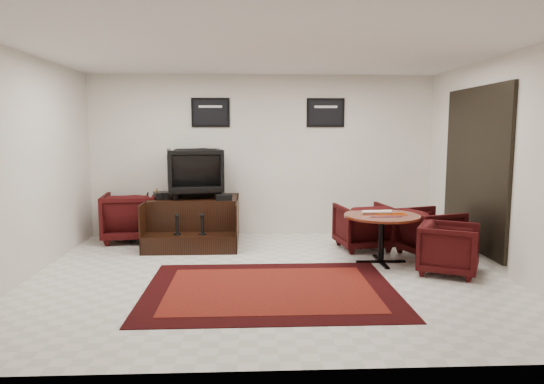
{
  "coord_description": "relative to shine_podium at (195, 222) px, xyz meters",
  "views": [
    {
      "loc": [
        -0.23,
        -6.02,
        1.84
      ],
      "look_at": [
        0.09,
        0.9,
        0.96
      ],
      "focal_mm": 32.0,
      "sensor_mm": 36.0,
      "label": 1
    }
  ],
  "objects": [
    {
      "name": "ground",
      "position": [
        1.14,
        -1.9,
        -0.34
      ],
      "size": [
        6.0,
        6.0,
        0.0
      ],
      "primitive_type": "plane",
      "color": "white",
      "rests_on": "ground"
    },
    {
      "name": "room_shell",
      "position": [
        1.55,
        -1.77,
        1.44
      ],
      "size": [
        6.02,
        5.02,
        2.81
      ],
      "color": "beige",
      "rests_on": "ground"
    },
    {
      "name": "area_rug",
      "position": [
        1.15,
        -2.48,
        -0.34
      ],
      "size": [
        2.9,
        2.18,
        0.01
      ],
      "color": "black",
      "rests_on": "ground"
    },
    {
      "name": "shine_podium",
      "position": [
        0.0,
        0.0,
        0.0
      ],
      "size": [
        1.44,
        1.49,
        0.74
      ],
      "color": "black",
      "rests_on": "ground"
    },
    {
      "name": "shine_chair",
      "position": [
        0.0,
        0.15,
        0.85
      ],
      "size": [
        1.01,
        0.97,
        0.9
      ],
      "primitive_type": "imported",
      "rotation": [
        0.0,
        0.0,
        3.32
      ],
      "color": "black",
      "rests_on": "shine_podium"
    },
    {
      "name": "shoes_pair",
      "position": [
        -0.51,
        -0.07,
        0.45
      ],
      "size": [
        0.31,
        0.35,
        0.11
      ],
      "color": "black",
      "rests_on": "shine_podium"
    },
    {
      "name": "polish_kit",
      "position": [
        0.5,
        -0.28,
        0.44
      ],
      "size": [
        0.27,
        0.21,
        0.09
      ],
      "primitive_type": "cube",
      "rotation": [
        0.0,
        0.0,
        0.17
      ],
      "color": "black",
      "rests_on": "shine_podium"
    },
    {
      "name": "umbrella_black",
      "position": [
        -0.82,
        -0.09,
        0.04
      ],
      "size": [
        0.29,
        0.11,
        0.77
      ],
      "primitive_type": null,
      "color": "black",
      "rests_on": "ground"
    },
    {
      "name": "umbrella_hooked",
      "position": [
        -0.87,
        -0.03,
        0.1
      ],
      "size": [
        0.33,
        0.12,
        0.88
      ],
      "primitive_type": null,
      "color": "black",
      "rests_on": "ground"
    },
    {
      "name": "armchair_side",
      "position": [
        -1.09,
        0.18,
        0.1
      ],
      "size": [
        0.95,
        0.91,
        0.89
      ],
      "primitive_type": "imported",
      "rotation": [
        0.0,
        0.0,
        3.26
      ],
      "color": "black",
      "rests_on": "ground"
    },
    {
      "name": "meeting_table",
      "position": [
        2.74,
        -1.38,
        0.25
      ],
      "size": [
        1.04,
        1.04,
        0.68
      ],
      "color": "#49160A",
      "rests_on": "ground"
    },
    {
      "name": "table_chair_back",
      "position": [
        2.67,
        -0.55,
        0.05
      ],
      "size": [
        0.86,
        0.81,
        0.78
      ],
      "primitive_type": "imported",
      "rotation": [
        0.0,
        0.0,
        3.29
      ],
      "color": "black",
      "rests_on": "ground"
    },
    {
      "name": "table_chair_window",
      "position": [
        3.56,
        -1.04,
        0.04
      ],
      "size": [
        0.9,
        0.93,
        0.77
      ],
      "primitive_type": "imported",
      "rotation": [
        0.0,
        0.0,
        1.89
      ],
      "color": "black",
      "rests_on": "ground"
    },
    {
      "name": "table_chair_corner",
      "position": [
        3.47,
        -1.94,
        0.02
      ],
      "size": [
        0.91,
        0.93,
        0.72
      ],
      "primitive_type": "imported",
      "rotation": [
        0.0,
        0.0,
        1.09
      ],
      "color": "black",
      "rests_on": "ground"
    },
    {
      "name": "paper_roll",
      "position": [
        2.69,
        -1.29,
        0.36
      ],
      "size": [
        0.42,
        0.05,
        0.05
      ],
      "primitive_type": "cylinder",
      "rotation": [
        0.0,
        1.57,
        0.01
      ],
      "color": "white",
      "rests_on": "meeting_table"
    },
    {
      "name": "table_clutter",
      "position": [
        2.84,
        -1.39,
        0.34
      ],
      "size": [
        0.57,
        0.3,
        0.01
      ],
      "color": "#DD510C",
      "rests_on": "meeting_table"
    }
  ]
}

